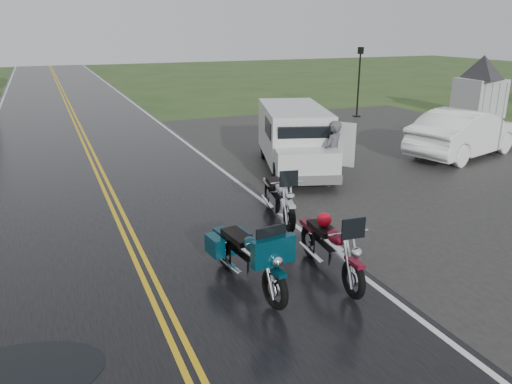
# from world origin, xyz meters

# --- Properties ---
(ground) EXTENTS (120.00, 120.00, 0.00)m
(ground) POSITION_xyz_m (0.00, 0.00, 0.00)
(ground) COLOR #2D471E
(ground) RESTS_ON ground
(road) EXTENTS (8.00, 100.00, 0.04)m
(road) POSITION_xyz_m (0.00, 10.00, 0.02)
(road) COLOR black
(road) RESTS_ON ground
(parking_pad) EXTENTS (14.00, 24.00, 0.03)m
(parking_pad) POSITION_xyz_m (11.00, 5.00, 0.01)
(parking_pad) COLOR black
(parking_pad) RESTS_ON ground
(visitor_center) EXTENTS (16.00, 10.00, 4.80)m
(visitor_center) POSITION_xyz_m (20.00, 12.00, 2.40)
(visitor_center) COLOR #A8AAAD
(visitor_center) RESTS_ON ground
(motorcycle_red) EXTENTS (1.07, 2.49, 1.43)m
(motorcycle_red) POSITION_xyz_m (3.15, -1.50, 0.72)
(motorcycle_red) COLOR maroon
(motorcycle_red) RESTS_ON ground
(motorcycle_teal) EXTENTS (1.20, 2.57, 1.46)m
(motorcycle_teal) POSITION_xyz_m (1.74, -1.28, 0.73)
(motorcycle_teal) COLOR #052D3A
(motorcycle_teal) RESTS_ON ground
(motorcycle_silver) EXTENTS (1.29, 2.53, 1.43)m
(motorcycle_silver) POSITION_xyz_m (3.46, 1.59, 0.71)
(motorcycle_silver) COLOR #ADAFB5
(motorcycle_silver) RESTS_ON ground
(van_white) EXTENTS (3.58, 5.76, 2.12)m
(van_white) POSITION_xyz_m (4.78, 5.01, 1.06)
(van_white) COLOR silver
(van_white) RESTS_ON ground
(person_at_van) EXTENTS (0.85, 0.74, 1.96)m
(person_at_van) POSITION_xyz_m (6.32, 4.43, 0.98)
(person_at_van) COLOR #48494D
(person_at_van) RESTS_ON ground
(sedan_white) EXTENTS (5.54, 3.19, 1.73)m
(sedan_white) POSITION_xyz_m (12.73, 5.64, 0.86)
(sedan_white) COLOR white
(sedan_white) RESTS_ON ground
(lamp_post_far_right) EXTENTS (0.31, 0.31, 3.65)m
(lamp_post_far_right) POSITION_xyz_m (13.92, 14.34, 1.83)
(lamp_post_far_right) COLOR black
(lamp_post_far_right) RESTS_ON ground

